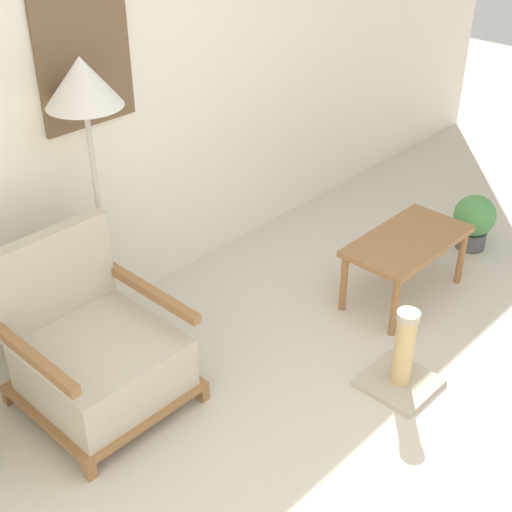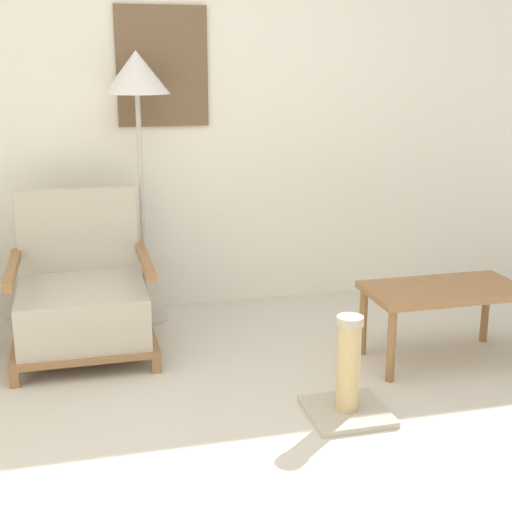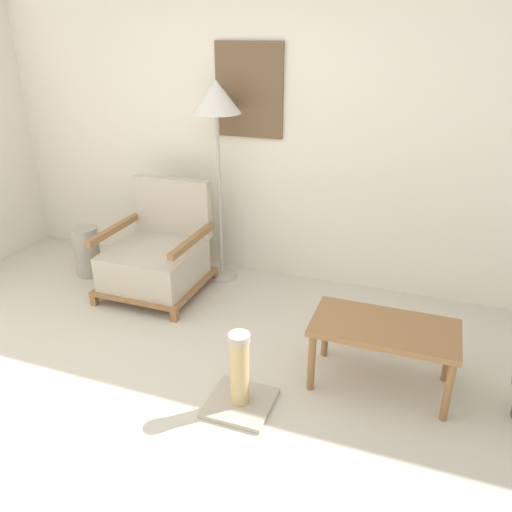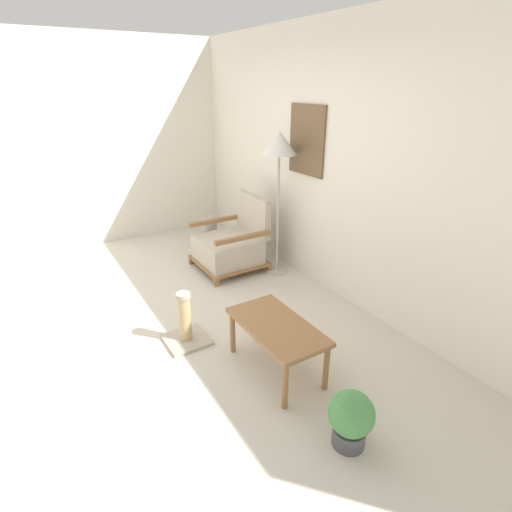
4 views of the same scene
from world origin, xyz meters
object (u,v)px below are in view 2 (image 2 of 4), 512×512
coffee_table (444,297)px  scratching_post (348,384)px  floor_lamp (137,89)px  armchair (82,300)px

coffee_table → scratching_post: bearing=-147.2°
floor_lamp → coffee_table: (1.49, -1.02, -1.07)m
floor_lamp → scratching_post: 2.10m
armchair → coffee_table: bearing=-18.2°
floor_lamp → scratching_post: bearing=-62.7°
armchair → coffee_table: (1.88, -0.62, 0.06)m
floor_lamp → coffee_table: size_ratio=1.96×
armchair → scratching_post: (1.16, -1.08, -0.15)m
floor_lamp → coffee_table: floor_lamp is taller
coffee_table → scratching_post: (-0.72, -0.47, -0.21)m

